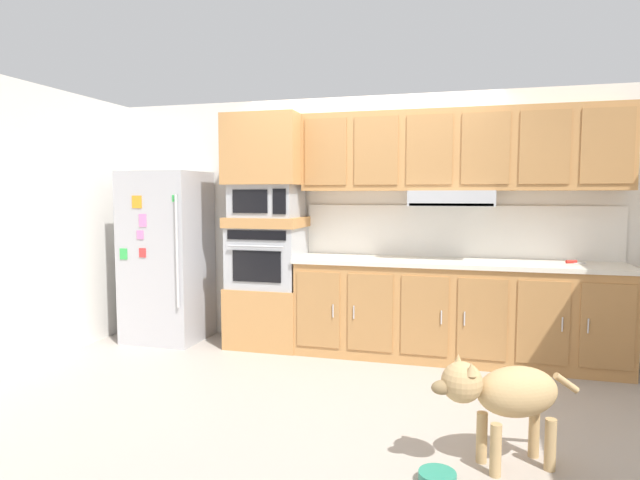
% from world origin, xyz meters
% --- Properties ---
extents(ground_plane, '(9.60, 9.60, 0.00)m').
position_xyz_m(ground_plane, '(0.00, 0.00, 0.00)').
color(ground_plane, '#9E9389').
extents(back_kitchen_wall, '(6.20, 0.12, 2.50)m').
position_xyz_m(back_kitchen_wall, '(0.00, 1.11, 1.25)').
color(back_kitchen_wall, silver).
rests_on(back_kitchen_wall, ground).
extents(side_panel_left, '(0.12, 7.10, 2.50)m').
position_xyz_m(side_panel_left, '(-2.80, 0.00, 1.25)').
color(side_panel_left, silver).
rests_on(side_panel_left, ground).
extents(refrigerator, '(0.76, 0.73, 1.76)m').
position_xyz_m(refrigerator, '(-2.07, 0.68, 0.88)').
color(refrigerator, '#ADADB2').
rests_on(refrigerator, ground).
extents(oven_base_cabinet, '(0.74, 0.62, 0.60)m').
position_xyz_m(oven_base_cabinet, '(-0.98, 0.75, 0.30)').
color(oven_base_cabinet, '#B77F47').
rests_on(oven_base_cabinet, ground).
extents(built_in_oven, '(0.70, 0.62, 0.60)m').
position_xyz_m(built_in_oven, '(-0.98, 0.75, 0.90)').
color(built_in_oven, '#A8AAAF').
rests_on(built_in_oven, oven_base_cabinet).
extents(appliance_mid_shelf, '(0.74, 0.62, 0.10)m').
position_xyz_m(appliance_mid_shelf, '(-0.98, 0.75, 1.25)').
color(appliance_mid_shelf, '#B77F47').
rests_on(appliance_mid_shelf, built_in_oven).
extents(microwave, '(0.64, 0.54, 0.32)m').
position_xyz_m(microwave, '(-0.98, 0.75, 1.46)').
color(microwave, '#A8AAAF').
rests_on(microwave, appliance_mid_shelf).
extents(appliance_upper_cabinet, '(0.74, 0.62, 0.68)m').
position_xyz_m(appliance_upper_cabinet, '(-0.98, 0.75, 1.96)').
color(appliance_upper_cabinet, '#B77F47').
rests_on(appliance_upper_cabinet, microwave).
extents(lower_cabinet_run, '(2.92, 0.63, 0.88)m').
position_xyz_m(lower_cabinet_run, '(0.85, 0.75, 0.44)').
color(lower_cabinet_run, '#B77F47').
rests_on(lower_cabinet_run, ground).
extents(countertop_slab, '(2.96, 0.64, 0.04)m').
position_xyz_m(countertop_slab, '(0.85, 0.75, 0.90)').
color(countertop_slab, silver).
rests_on(countertop_slab, lower_cabinet_run).
extents(backsplash_panel, '(2.96, 0.02, 0.50)m').
position_xyz_m(backsplash_panel, '(0.85, 1.04, 1.17)').
color(backsplash_panel, white).
rests_on(backsplash_panel, countertop_slab).
extents(upper_cabinet_with_hood, '(2.92, 0.48, 0.88)m').
position_xyz_m(upper_cabinet_with_hood, '(0.85, 0.87, 1.90)').
color(upper_cabinet_with_hood, '#B77F47').
rests_on(upper_cabinet_with_hood, backsplash_panel).
extents(screwdriver, '(0.16, 0.16, 0.03)m').
position_xyz_m(screwdriver, '(1.85, 0.82, 0.93)').
color(screwdriver, red).
rests_on(screwdriver, countertop_slab).
extents(dog, '(0.83, 0.49, 0.64)m').
position_xyz_m(dog, '(1.16, -1.22, 0.43)').
color(dog, tan).
rests_on(dog, ground).
extents(dog_food_bowl, '(0.20, 0.20, 0.06)m').
position_xyz_m(dog_food_bowl, '(0.82, -1.48, 0.03)').
color(dog_food_bowl, '#267F66').
rests_on(dog_food_bowl, ground).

